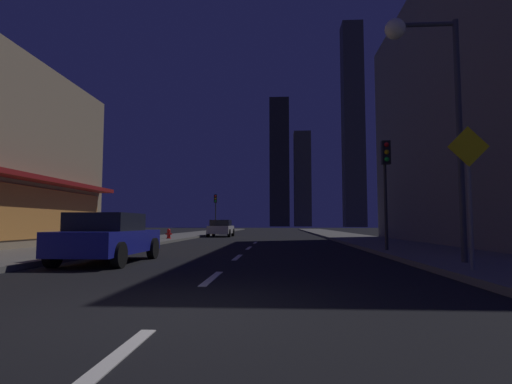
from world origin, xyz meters
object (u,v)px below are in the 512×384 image
at_px(car_parked_far, 221,228).
at_px(traffic_light_near_right, 386,170).
at_px(traffic_light_far_left, 216,205).
at_px(pedestrian_crossing_sign, 470,184).
at_px(street_lamp_right, 426,78).
at_px(car_parked_near, 108,237).
at_px(fire_hydrant_far_left, 169,234).

distance_m(car_parked_far, traffic_light_near_right, 21.39).
bearing_deg(traffic_light_near_right, traffic_light_far_left, 111.41).
bearing_deg(pedestrian_crossing_sign, traffic_light_far_left, 107.84).
height_order(street_lamp_right, pedestrian_crossing_sign, street_lamp_right).
bearing_deg(traffic_light_near_right, car_parked_far, 115.36).
bearing_deg(street_lamp_right, traffic_light_far_left, 108.37).
bearing_deg(traffic_light_far_left, pedestrian_crossing_sign, -72.16).
relative_size(car_parked_far, traffic_light_near_right, 1.01).
xyz_separation_m(car_parked_far, traffic_light_far_left, (-1.90, 8.85, 2.45)).
bearing_deg(car_parked_far, traffic_light_far_left, 102.12).
bearing_deg(traffic_light_near_right, pedestrian_crossing_sign, -89.11).
bearing_deg(street_lamp_right, pedestrian_crossing_sign, -82.74).
bearing_deg(car_parked_near, traffic_light_near_right, 23.18).
height_order(car_parked_far, fire_hydrant_far_left, car_parked_far).
distance_m(street_lamp_right, pedestrian_crossing_sign, 3.51).
relative_size(car_parked_far, pedestrian_crossing_sign, 1.34).
relative_size(street_lamp_right, pedestrian_crossing_sign, 2.09).
distance_m(car_parked_near, traffic_light_near_right, 10.20).
bearing_deg(pedestrian_crossing_sign, fire_hydrant_far_left, 123.53).
distance_m(car_parked_far, fire_hydrant_far_left, 8.60).
distance_m(traffic_light_far_left, street_lamp_right, 34.57).
bearing_deg(traffic_light_far_left, street_lamp_right, -71.63).
relative_size(fire_hydrant_far_left, pedestrian_crossing_sign, 0.21).
xyz_separation_m(car_parked_near, traffic_light_far_left, (-1.90, 31.94, 2.45)).
xyz_separation_m(fire_hydrant_far_left, traffic_light_far_left, (0.40, 17.13, 2.74)).
bearing_deg(car_parked_far, fire_hydrant_far_left, -105.51).
relative_size(car_parked_far, fire_hydrant_far_left, 6.48).
height_order(car_parked_near, car_parked_far, same).
relative_size(fire_hydrant_far_left, traffic_light_near_right, 0.16).
height_order(traffic_light_near_right, street_lamp_right, street_lamp_right).
xyz_separation_m(fire_hydrant_far_left, pedestrian_crossing_sign, (11.50, -17.35, 1.56)).
relative_size(fire_hydrant_far_left, traffic_light_far_left, 0.16).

